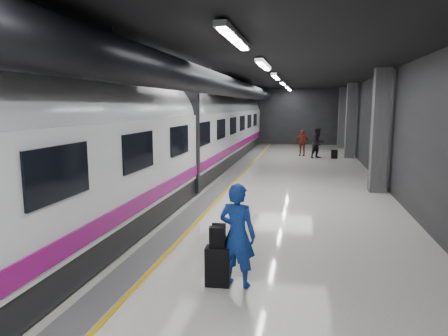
# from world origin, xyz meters

# --- Properties ---
(ground) EXTENTS (40.00, 40.00, 0.00)m
(ground) POSITION_xyz_m (0.00, 0.00, 0.00)
(ground) COLOR white
(ground) RESTS_ON ground
(platform_hall) EXTENTS (10.02, 40.02, 4.51)m
(platform_hall) POSITION_xyz_m (-0.29, 0.96, 3.54)
(platform_hall) COLOR black
(platform_hall) RESTS_ON ground
(train) EXTENTS (3.05, 38.00, 4.05)m
(train) POSITION_xyz_m (-3.25, -0.00, 2.07)
(train) COLOR black
(train) RESTS_ON ground
(traveler_main) EXTENTS (0.77, 0.60, 1.86)m
(traveler_main) POSITION_xyz_m (0.79, -6.76, 0.93)
(traveler_main) COLOR #1646A9
(traveler_main) RESTS_ON ground
(suitcase_main) EXTENTS (0.45, 0.30, 0.71)m
(suitcase_main) POSITION_xyz_m (0.46, -6.83, 0.35)
(suitcase_main) COLOR black
(suitcase_main) RESTS_ON ground
(shoulder_bag) EXTENTS (0.30, 0.20, 0.37)m
(shoulder_bag) POSITION_xyz_m (0.44, -6.83, 0.89)
(shoulder_bag) COLOR black
(shoulder_bag) RESTS_ON suitcase_main
(traveler_far_a) EXTENTS (1.14, 1.13, 1.85)m
(traveler_far_a) POSITION_xyz_m (2.65, 11.39, 0.93)
(traveler_far_a) COLOR black
(traveler_far_a) RESTS_ON ground
(traveler_far_b) EXTENTS (1.01, 0.51, 1.66)m
(traveler_far_b) POSITION_xyz_m (1.69, 12.37, 0.83)
(traveler_far_b) COLOR maroon
(traveler_far_b) RESTS_ON ground
(suitcase_far) EXTENTS (0.39, 0.29, 0.52)m
(suitcase_far) POSITION_xyz_m (3.64, 11.42, 0.26)
(suitcase_far) COLOR black
(suitcase_far) RESTS_ON ground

